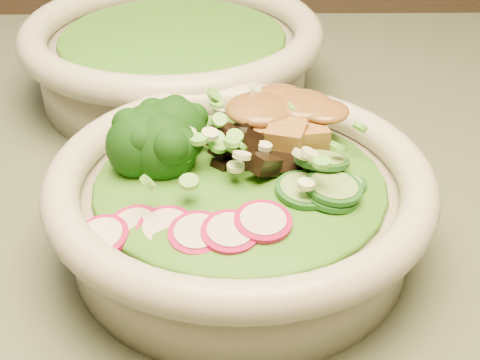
{
  "coord_description": "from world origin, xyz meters",
  "views": [
    {
      "loc": [
        -0.14,
        -0.49,
        1.06
      ],
      "look_at": [
        -0.14,
        -0.1,
        0.81
      ],
      "focal_mm": 50.0,
      "sensor_mm": 36.0,
      "label": 1
    }
  ],
  "objects": [
    {
      "name": "lettuce_bed",
      "position": [
        -0.14,
        -0.1,
        0.81
      ],
      "size": [
        0.2,
        0.2,
        0.02
      ],
      "primitive_type": "ellipsoid",
      "color": "#1B6315",
      "rests_on": "salad_bowl"
    },
    {
      "name": "salad_bowl",
      "position": [
        -0.14,
        -0.1,
        0.79
      ],
      "size": [
        0.27,
        0.27,
        0.07
      ],
      "rotation": [
        0.0,
        0.0,
        -0.24
      ],
      "color": "beige",
      "rests_on": "dining_table"
    },
    {
      "name": "broccoli_florets",
      "position": [
        -0.19,
        -0.08,
        0.83
      ],
      "size": [
        0.09,
        0.09,
        0.04
      ],
      "primitive_type": null,
      "rotation": [
        0.0,
        0.0,
        -0.24
      ],
      "color": "black",
      "rests_on": "salad_bowl"
    },
    {
      "name": "dining_table",
      "position": [
        0.0,
        0.0,
        0.64
      ],
      "size": [
        1.2,
        0.8,
        0.75
      ],
      "color": "black",
      "rests_on": "ground"
    },
    {
      "name": "side_lettuce",
      "position": [
        -0.2,
        0.16,
        0.82
      ],
      "size": [
        0.2,
        0.2,
        0.02
      ],
      "primitive_type": "ellipsoid",
      "color": "#1B6315",
      "rests_on": "side_bowl"
    },
    {
      "name": "radish_slices",
      "position": [
        -0.16,
        -0.16,
        0.81
      ],
      "size": [
        0.12,
        0.07,
        0.02
      ],
      "primitive_type": null,
      "rotation": [
        0.0,
        0.0,
        -0.24
      ],
      "color": "#A30C49",
      "rests_on": "salad_bowl"
    },
    {
      "name": "cucumber_slices",
      "position": [
        -0.08,
        -0.13,
        0.82
      ],
      "size": [
        0.08,
        0.08,
        0.04
      ],
      "primitive_type": null,
      "rotation": [
        0.0,
        0.0,
        -0.24
      ],
      "color": "#84A95E",
      "rests_on": "salad_bowl"
    },
    {
      "name": "peanut_sauce",
      "position": [
        -0.11,
        -0.05,
        0.84
      ],
      "size": [
        0.07,
        0.06,
        0.02
      ],
      "primitive_type": "ellipsoid",
      "color": "brown",
      "rests_on": "tofu_cubes"
    },
    {
      "name": "scallion_garnish",
      "position": [
        -0.14,
        -0.1,
        0.83
      ],
      "size": [
        0.19,
        0.19,
        0.02
      ],
      "primitive_type": null,
      "color": "#62BF43",
      "rests_on": "salad_bowl"
    },
    {
      "name": "mushroom_heap",
      "position": [
        -0.13,
        -0.09,
        0.82
      ],
      "size": [
        0.08,
        0.08,
        0.04
      ],
      "primitive_type": null,
      "rotation": [
        0.0,
        0.0,
        -0.24
      ],
      "color": "black",
      "rests_on": "salad_bowl"
    },
    {
      "name": "side_bowl",
      "position": [
        -0.2,
        0.16,
        0.79
      ],
      "size": [
        0.31,
        0.31,
        0.08
      ],
      "rotation": [
        0.0,
        0.0,
        0.34
      ],
      "color": "beige",
      "rests_on": "dining_table"
    },
    {
      "name": "tofu_cubes",
      "position": [
        -0.11,
        -0.05,
        0.82
      ],
      "size": [
        0.1,
        0.08,
        0.04
      ],
      "primitive_type": null,
      "rotation": [
        0.0,
        0.0,
        -0.24
      ],
      "color": "#986232",
      "rests_on": "salad_bowl"
    }
  ]
}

